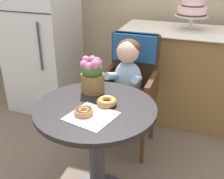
{
  "coord_description": "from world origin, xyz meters",
  "views": [
    {
      "loc": [
        0.57,
        -1.31,
        1.51
      ],
      "look_at": [
        0.05,
        0.15,
        0.77
      ],
      "focal_mm": 44.89,
      "sensor_mm": 36.0,
      "label": 1
    }
  ],
  "objects_px": {
    "refrigerator": "(41,28)",
    "donut_mid": "(84,111)",
    "cafe_table": "(96,137)",
    "donut_front": "(107,101)",
    "tiered_cake_stand": "(192,10)",
    "wicker_chair": "(132,74)",
    "seated_child": "(126,77)",
    "flower_vase": "(93,75)"
  },
  "relations": [
    {
      "from": "seated_child",
      "to": "donut_mid",
      "type": "distance_m",
      "value": 0.69
    },
    {
      "from": "donut_front",
      "to": "donut_mid",
      "type": "bearing_deg",
      "value": -118.24
    },
    {
      "from": "wicker_chair",
      "to": "donut_mid",
      "type": "relative_size",
      "value": 8.67
    },
    {
      "from": "wicker_chair",
      "to": "seated_child",
      "type": "xyz_separation_m",
      "value": [
        0.0,
        -0.16,
        0.04
      ]
    },
    {
      "from": "wicker_chair",
      "to": "seated_child",
      "type": "bearing_deg",
      "value": -95.54
    },
    {
      "from": "cafe_table",
      "to": "donut_mid",
      "type": "xyz_separation_m",
      "value": [
        -0.02,
        -0.11,
        0.23
      ]
    },
    {
      "from": "cafe_table",
      "to": "seated_child",
      "type": "xyz_separation_m",
      "value": [
        0.01,
        0.57,
        0.17
      ]
    },
    {
      "from": "donut_front",
      "to": "flower_vase",
      "type": "xyz_separation_m",
      "value": [
        -0.15,
        0.14,
        0.09
      ]
    },
    {
      "from": "wicker_chair",
      "to": "flower_vase",
      "type": "xyz_separation_m",
      "value": [
        -0.11,
        -0.55,
        0.2
      ]
    },
    {
      "from": "seated_child",
      "to": "tiered_cake_stand",
      "type": "xyz_separation_m",
      "value": [
        0.38,
        0.73,
        0.41
      ]
    },
    {
      "from": "wicker_chair",
      "to": "donut_mid",
      "type": "bearing_deg",
      "value": -98.11
    },
    {
      "from": "cafe_table",
      "to": "refrigerator",
      "type": "distance_m",
      "value": 1.56
    },
    {
      "from": "wicker_chair",
      "to": "refrigerator",
      "type": "xyz_separation_m",
      "value": [
        -1.06,
        0.37,
        0.21
      ]
    },
    {
      "from": "cafe_table",
      "to": "donut_front",
      "type": "height_order",
      "value": "donut_front"
    },
    {
      "from": "cafe_table",
      "to": "wicker_chair",
      "type": "height_order",
      "value": "wicker_chair"
    },
    {
      "from": "cafe_table",
      "to": "donut_front",
      "type": "xyz_separation_m",
      "value": [
        0.06,
        0.04,
        0.23
      ]
    },
    {
      "from": "seated_child",
      "to": "donut_mid",
      "type": "height_order",
      "value": "seated_child"
    },
    {
      "from": "donut_front",
      "to": "flower_vase",
      "type": "relative_size",
      "value": 0.51
    },
    {
      "from": "tiered_cake_stand",
      "to": "wicker_chair",
      "type": "bearing_deg",
      "value": -123.43
    },
    {
      "from": "cafe_table",
      "to": "tiered_cake_stand",
      "type": "distance_m",
      "value": 1.47
    },
    {
      "from": "wicker_chair",
      "to": "seated_child",
      "type": "relative_size",
      "value": 1.31
    },
    {
      "from": "seated_child",
      "to": "donut_mid",
      "type": "bearing_deg",
      "value": -93.15
    },
    {
      "from": "refrigerator",
      "to": "donut_front",
      "type": "bearing_deg",
      "value": -43.77
    },
    {
      "from": "wicker_chair",
      "to": "refrigerator",
      "type": "distance_m",
      "value": 1.15
    },
    {
      "from": "wicker_chair",
      "to": "refrigerator",
      "type": "bearing_deg",
      "value": 155.33
    },
    {
      "from": "flower_vase",
      "to": "refrigerator",
      "type": "bearing_deg",
      "value": 136.26
    },
    {
      "from": "donut_mid",
      "to": "refrigerator",
      "type": "bearing_deg",
      "value": 130.37
    },
    {
      "from": "refrigerator",
      "to": "flower_vase",
      "type": "bearing_deg",
      "value": -43.74
    },
    {
      "from": "cafe_table",
      "to": "donut_mid",
      "type": "distance_m",
      "value": 0.26
    },
    {
      "from": "seated_child",
      "to": "refrigerator",
      "type": "relative_size",
      "value": 0.43
    },
    {
      "from": "seated_child",
      "to": "flower_vase",
      "type": "distance_m",
      "value": 0.44
    },
    {
      "from": "seated_child",
      "to": "flower_vase",
      "type": "relative_size",
      "value": 3.11
    },
    {
      "from": "flower_vase",
      "to": "refrigerator",
      "type": "relative_size",
      "value": 0.14
    },
    {
      "from": "refrigerator",
      "to": "donut_mid",
      "type": "bearing_deg",
      "value": -49.63
    },
    {
      "from": "wicker_chair",
      "to": "seated_child",
      "type": "distance_m",
      "value": 0.16
    },
    {
      "from": "wicker_chair",
      "to": "refrigerator",
      "type": "height_order",
      "value": "refrigerator"
    },
    {
      "from": "seated_child",
      "to": "refrigerator",
      "type": "distance_m",
      "value": 1.2
    },
    {
      "from": "cafe_table",
      "to": "wicker_chair",
      "type": "xyz_separation_m",
      "value": [
        0.01,
        0.73,
        0.13
      ]
    },
    {
      "from": "donut_mid",
      "to": "refrigerator",
      "type": "height_order",
      "value": "refrigerator"
    },
    {
      "from": "seated_child",
      "to": "refrigerator",
      "type": "xyz_separation_m",
      "value": [
        -1.06,
        0.53,
        0.17
      ]
    },
    {
      "from": "wicker_chair",
      "to": "flower_vase",
      "type": "bearing_deg",
      "value": -106.59
    },
    {
      "from": "donut_mid",
      "to": "flower_vase",
      "type": "bearing_deg",
      "value": 103.37
    }
  ]
}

